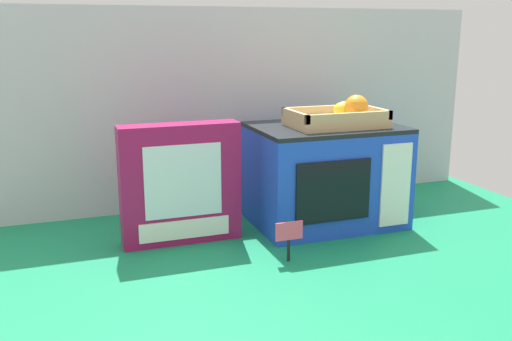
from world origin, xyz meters
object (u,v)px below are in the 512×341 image
at_px(cookie_set_box, 180,184).
at_px(price_sign, 289,235).
at_px(toy_microwave, 325,174).
at_px(food_groups_crate, 340,117).

distance_m(cookie_set_box, price_sign, 0.32).
relative_size(cookie_set_box, price_sign, 3.15).
height_order(toy_microwave, cookie_set_box, cookie_set_box).
bearing_deg(price_sign, cookie_set_box, 133.55).
height_order(toy_microwave, price_sign, toy_microwave).
relative_size(food_groups_crate, cookie_set_box, 0.82).
xyz_separation_m(toy_microwave, price_sign, (-0.21, -0.24, -0.08)).
xyz_separation_m(cookie_set_box, price_sign, (0.21, -0.22, -0.09)).
bearing_deg(toy_microwave, price_sign, -131.69).
bearing_deg(toy_microwave, food_groups_crate, -47.63).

